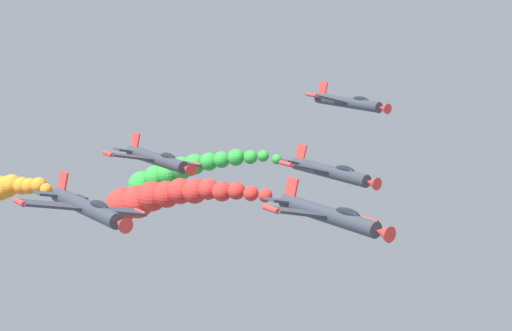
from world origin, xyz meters
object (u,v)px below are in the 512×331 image
Objects in this scene: airplane_right_inner at (87,207)px; airplane_left_outer at (157,159)px; airplane_left_inner at (331,172)px; airplane_right_outer at (349,102)px; airplane_lead at (329,215)px.

airplane_right_inner is 1.00× the size of airplane_left_outer.
airplane_right_outer is at bearing -138.56° from airplane_left_inner.
airplane_right_inner is 1.00× the size of airplane_right_outer.
airplane_lead is 32.08m from airplane_right_outer.
airplane_right_inner is (22.87, 0.43, 0.65)m from airplane_left_inner.
airplane_right_inner reaches higher than airplane_left_inner.
airplane_right_inner is at bearing 1.08° from airplane_left_inner.
airplane_left_outer is (-0.71, -23.39, -0.13)m from airplane_lead.
airplane_right_inner is at bearing 43.33° from airplane_left_outer.
airplane_left_outer is 22.35m from airplane_right_outer.
airplane_left_inner is at bearing -178.92° from airplane_right_inner.
airplane_right_outer is (-22.08, 1.03, 3.31)m from airplane_left_outer.
airplane_lead reaches higher than airplane_left_inner.
airplane_lead is 16.14m from airplane_left_inner.
airplane_left_outer reaches higher than airplane_left_inner.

